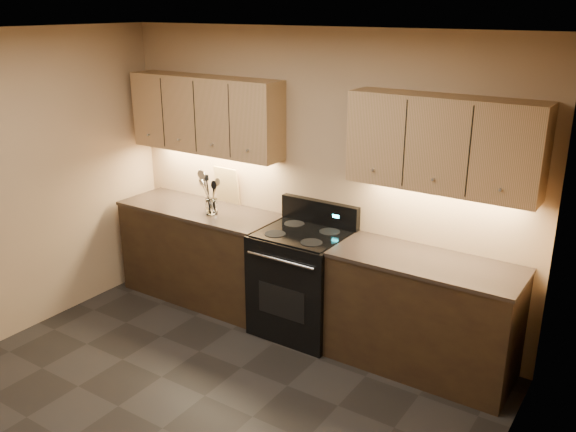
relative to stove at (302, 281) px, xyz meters
The scene contains 17 objects.
floor 1.75m from the stove, 92.72° to the right, with size 4.00×4.00×0.00m, color black.
ceiling 2.71m from the stove, 92.72° to the right, with size 4.00×4.00×0.00m, color silver.
wall_back 0.88m from the stove, 104.10° to the left, with size 4.00×0.04×2.60m, color tan.
wall_right 2.68m from the stove, 41.21° to the right, with size 0.04×4.00×2.60m, color tan.
counter_left 1.18m from the stove, behind, with size 1.62×0.62×0.93m.
counter_right 1.10m from the stove, ahead, with size 1.46×0.62×0.93m.
stove is the anchor object (origin of this frame).
upper_cab_left 1.78m from the stove, behind, with size 1.60×0.30×0.70m, color tan.
upper_cab_right 1.73m from the stove, ahead, with size 1.44×0.30×0.70m, color tan.
outlet_plate 1.55m from the stove, 167.24° to the left, with size 0.09×0.01×0.12m, color #B2B5BA.
utensil_crock 1.10m from the stove, behind, with size 0.13×0.13×0.14m.
cutting_board 1.26m from the stove, 164.73° to the left, with size 0.28×0.02×0.36m, color tan.
wooden_spoon 1.19m from the stove, behind, with size 0.06×0.06×0.34m, color tan, non-canonical shape.
black_spoon 1.16m from the stove, behind, with size 0.06×0.06×0.30m, color black, non-canonical shape.
black_turner 1.16m from the stove, behind, with size 0.08×0.08×0.36m, color black, non-canonical shape.
steel_spatula 1.14m from the stove, behind, with size 0.08×0.08×0.34m, color silver, non-canonical shape.
steel_skimmer 1.15m from the stove, behind, with size 0.09×0.09×0.39m, color silver, non-canonical shape.
Camera 1 is at (2.64, -2.43, 2.77)m, focal length 38.00 mm.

